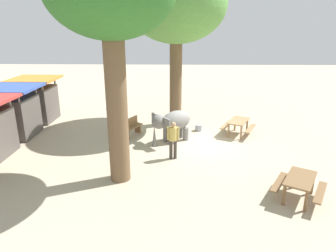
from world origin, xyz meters
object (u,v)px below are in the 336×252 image
market_stall_blue (15,114)px  feed_bucket (198,128)px  picnic_table_far (300,183)px  picnic_table_near (238,124)px  elephant (172,123)px  person_handler (173,137)px  shade_tree_secondary (176,5)px  wooden_bench (131,127)px  market_stall_orange (37,102)px

market_stall_blue → feed_bucket: bearing=-83.9°
market_stall_blue → feed_bucket: size_ratio=7.00×
picnic_table_far → picnic_table_near: bearing=38.4°
elephant → person_handler: person_handler is taller
person_handler → picnic_table_far: person_handler is taller
shade_tree_secondary → wooden_bench: 6.65m
picnic_table_far → wooden_bench: bearing=78.0°
elephant → market_stall_blue: size_ratio=0.82×
shade_tree_secondary → picnic_table_near: bearing=-120.8°
market_stall_blue → market_stall_orange: same height
picnic_table_near → shade_tree_secondary: bearing=-94.9°
shade_tree_secondary → market_stall_blue: shade_tree_secondary is taller
shade_tree_secondary → wooden_bench: size_ratio=5.91×
picnic_table_near → market_stall_blue: (-0.41, 11.25, 0.55)m
market_stall_blue → picnic_table_near: bearing=-87.9°
person_handler → wooden_bench: (2.79, 2.17, -0.48)m
shade_tree_secondary → picnic_table_near: shade_tree_secondary is taller
person_handler → feed_bucket: person_handler is taller
picnic_table_near → elephant: bearing=-47.3°
person_handler → picnic_table_far: (-3.08, -4.08, -0.36)m
person_handler → picnic_table_near: bearing=-44.4°
picnic_table_far → market_stall_orange: 14.61m
picnic_table_far → market_stall_blue: bearing=95.9°
wooden_bench → picnic_table_far: bearing=74.2°
elephant → shade_tree_secondary: shade_tree_secondary is taller
elephant → shade_tree_secondary: 6.13m
elephant → picnic_table_near: size_ratio=1.03×
person_handler → market_stall_orange: market_stall_orange is taller
person_handler → shade_tree_secondary: bearing=2.1°
picnic_table_far → feed_bucket: picnic_table_far is taller
elephant → market_stall_blue: 7.91m
market_stall_blue → shade_tree_secondary: bearing=-73.9°
market_stall_orange → feed_bucket: bearing=-99.9°
elephant → feed_bucket: 2.26m
market_stall_blue → market_stall_orange: 2.60m
elephant → person_handler: bearing=55.2°
picnic_table_near → market_stall_orange: market_stall_orange is taller
elephant → market_stall_blue: market_stall_blue is taller
elephant → picnic_table_near: (1.02, -3.36, -0.37)m
person_handler → market_stall_blue: 8.36m
picnic_table_near → market_stall_orange: (2.19, 11.25, 0.55)m
picnic_table_far → feed_bucket: 7.22m
feed_bucket → market_stall_orange: bearing=80.1°
shade_tree_secondary → picnic_table_near: 6.86m
person_handler → market_stall_blue: bearing=75.1°
picnic_table_far → market_stall_orange: market_stall_orange is taller
person_handler → feed_bucket: size_ratio=4.50×
wooden_bench → market_stall_blue: (-0.19, 5.78, 0.67)m
elephant → market_stall_blue: bearing=-40.9°
elephant → picnic_table_near: 3.53m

